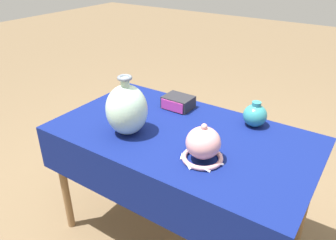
{
  "coord_description": "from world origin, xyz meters",
  "views": [
    {
      "loc": [
        0.76,
        -1.25,
        1.57
      ],
      "look_at": [
        -0.01,
        -0.11,
        0.84
      ],
      "focal_mm": 35.0,
      "sensor_mm": 36.0,
      "label": 1
    }
  ],
  "objects": [
    {
      "name": "mosaic_tile_box",
      "position": [
        -0.18,
        0.24,
        0.76
      ],
      "size": [
        0.17,
        0.14,
        0.07
      ],
      "rotation": [
        0.0,
        0.0,
        -0.01
      ],
      "color": "#232328",
      "rests_on": "display_table"
    },
    {
      "name": "ground_plane",
      "position": [
        0.0,
        0.0,
        0.0
      ],
      "size": [
        14.0,
        14.0,
        0.0
      ],
      "primitive_type": "plane",
      "color": "brown"
    },
    {
      "name": "display_table",
      "position": [
        0.0,
        -0.02,
        0.66
      ],
      "size": [
        1.34,
        0.77,
        0.72
      ],
      "color": "olive",
      "rests_on": "ground_plane"
    },
    {
      "name": "vase_dome_bell",
      "position": [
        0.2,
        -0.16,
        0.8
      ],
      "size": [
        0.2,
        0.2,
        0.19
      ],
      "color": "#D19399",
      "rests_on": "display_table"
    },
    {
      "name": "cup_wide_ivory",
      "position": [
        -0.5,
        0.14,
        0.76
      ],
      "size": [
        0.13,
        0.13,
        0.07
      ],
      "color": "white",
      "rests_on": "display_table"
    },
    {
      "name": "vase_tall_bulbous",
      "position": [
        -0.23,
        -0.16,
        0.86
      ],
      "size": [
        0.21,
        0.21,
        0.31
      ],
      "color": "#A8CCB7",
      "rests_on": "display_table"
    },
    {
      "name": "jar_round_teal",
      "position": [
        0.28,
        0.28,
        0.79
      ],
      "size": [
        0.13,
        0.13,
        0.14
      ],
      "color": "teal",
      "rests_on": "display_table"
    }
  ]
}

